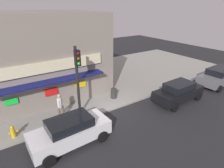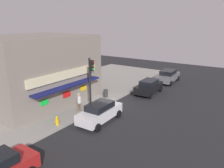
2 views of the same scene
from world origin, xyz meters
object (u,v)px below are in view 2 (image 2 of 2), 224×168
pedestrian (79,101)px  parked_car_white (100,112)px  fire_hydrant (57,121)px  trash_can (106,93)px  traffic_light (91,76)px  parked_car_black (149,87)px  parked_car_grey (168,76)px

pedestrian → parked_car_white: 2.69m
fire_hydrant → trash_can: trash_can is taller
traffic_light → fire_hydrant: traffic_light is taller
parked_car_black → parked_car_white: size_ratio=0.98×
pedestrian → parked_car_black: size_ratio=0.40×
traffic_light → parked_car_black: 7.93m
fire_hydrant → parked_car_white: bearing=-40.7°
parked_car_grey → parked_car_black: bearing=-179.9°
pedestrian → parked_car_white: size_ratio=0.39×
traffic_light → parked_car_black: traffic_light is taller
traffic_light → parked_car_grey: (13.13, -2.29, -2.28)m
parked_car_grey → trash_can: bearing=162.8°
traffic_light → trash_can: traffic_light is taller
parked_car_black → parked_car_white: (-8.83, 0.09, 0.01)m
fire_hydrant → pedestrian: pedestrian is taller
fire_hydrant → trash_can: 7.43m
trash_can → parked_car_white: 5.69m
traffic_light → parked_car_black: bearing=-17.6°
parked_car_black → parked_car_white: parked_car_white is taller
parked_car_white → parked_car_grey: 14.73m
pedestrian → parked_car_grey: 14.59m
fire_hydrant → trash_can: bearing=6.1°
fire_hydrant → parked_car_white: size_ratio=0.17×
trash_can → parked_car_white: size_ratio=0.19×
parked_car_black → parked_car_grey: parked_car_grey is taller
parked_car_white → parked_car_grey: parked_car_grey is taller
parked_car_white → trash_can: bearing=31.6°
fire_hydrant → pedestrian: size_ratio=0.43×
parked_car_black → parked_car_grey: (5.89, 0.01, 0.03)m
parked_car_black → traffic_light: bearing=162.4°
fire_hydrant → parked_car_black: 11.61m
fire_hydrant → pedestrian: 3.04m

